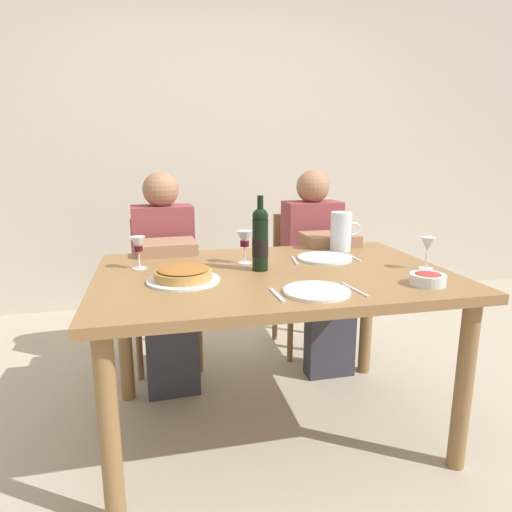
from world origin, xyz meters
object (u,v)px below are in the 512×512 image
dinner_plate_left_setting (317,291)px  chair_right (304,272)px  wine_bottle (260,239)px  wine_glass_right_diner (245,240)px  water_pitcher (341,234)px  chair_left (164,281)px  baked_tart (183,275)px  salad_bowl (428,278)px  diner_right (318,262)px  diner_left (166,272)px  dinner_plate_right_setting (325,258)px  dining_table (273,292)px  wine_glass_left_diner (138,246)px  wine_glass_centre (428,246)px

dinner_plate_left_setting → chair_right: 1.31m
wine_bottle → wine_glass_right_diner: wine_bottle is taller
water_pitcher → chair_left: bearing=149.4°
baked_tart → chair_left: size_ratio=0.33×
dinner_plate_left_setting → chair_left: size_ratio=0.28×
salad_bowl → diner_right: bearing=94.6°
baked_tart → diner_left: size_ratio=0.25×
water_pitcher → wine_bottle: bearing=-148.9°
wine_glass_right_diner → dinner_plate_right_setting: size_ratio=0.58×
dinner_plate_right_setting → salad_bowl: bearing=-64.5°
wine_glass_right_diner → chair_right: 0.98m
dining_table → water_pitcher: bearing=36.7°
chair_left → chair_right: bearing=178.4°
diner_right → water_pitcher: bearing=89.5°
diner_left → wine_bottle: bearing=120.2°
dining_table → salad_bowl: 0.63m
baked_tart → wine_glass_left_diner: size_ratio=2.01×
dinner_plate_left_setting → chair_right: bearing=73.1°
salad_bowl → chair_left: chair_left is taller
wine_glass_left_diner → diner_left: diner_left is taller
wine_glass_left_diner → chair_left: (0.11, 0.70, -0.37)m
chair_left → diner_left: diner_left is taller
water_pitcher → diner_right: diner_right is taller
wine_glass_right_diner → wine_glass_left_diner: bearing=179.6°
wine_glass_left_diner → dinner_plate_left_setting: (0.64, -0.50, -0.10)m
water_pitcher → dinner_plate_right_setting: 0.25m
salad_bowl → wine_glass_centre: 0.27m
wine_glass_left_diner → salad_bowl: bearing=-24.5°
water_pitcher → salad_bowl: water_pitcher is taller
baked_tart → diner_right: size_ratio=0.25×
wine_bottle → dinner_plate_left_setting: size_ratio=1.32×
wine_glass_left_diner → dinner_plate_right_setting: size_ratio=0.56×
salad_bowl → diner_left: 1.38m
diner_left → chair_right: bearing=-166.8°
chair_left → wine_glass_left_diner: bearing=78.2°
dining_table → baked_tart: bearing=-169.8°
wine_glass_right_diner → dinner_plate_left_setting: size_ratio=0.62×
wine_glass_left_diner → chair_right: wine_glass_left_diner is taller
wine_glass_right_diner → chair_left: wine_glass_right_diner is taller
wine_glass_centre → dinner_plate_left_setting: wine_glass_centre is taller
wine_bottle → wine_glass_right_diner: (-0.04, 0.14, -0.03)m
dining_table → salad_bowl: salad_bowl is taller
dining_table → diner_left: 0.78m
chair_left → baked_tart: bearing=91.1°
dining_table → chair_right: (0.45, 0.90, -0.17)m
water_pitcher → wine_glass_right_diner: water_pitcher is taller
dinner_plate_right_setting → water_pitcher: bearing=48.5°
wine_glass_left_diner → wine_glass_right_diner: size_ratio=0.95×
wine_glass_centre → chair_right: bearing=102.1°
baked_tart → dinner_plate_right_setting: bearing=18.7°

